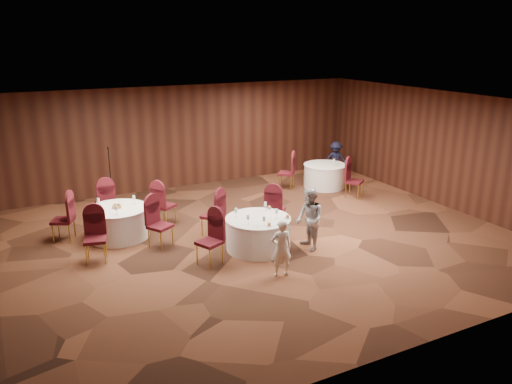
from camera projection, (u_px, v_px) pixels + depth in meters
name	position (u px, v px, depth m)	size (l,w,h in m)	color
ground	(252.00, 239.00, 11.88)	(12.00, 12.00, 0.00)	black
room_shell	(252.00, 159.00, 11.29)	(12.00, 12.00, 12.00)	silver
table_main	(258.00, 233.00, 11.25)	(1.47, 1.47, 0.74)	white
table_left	(118.00, 222.00, 11.91)	(1.45, 1.45, 0.74)	white
table_right	(325.00, 176.00, 15.91)	(1.35, 1.35, 0.74)	white
chairs_main	(234.00, 221.00, 11.64)	(2.95, 2.18, 1.00)	#420D13
chairs_left	(118.00, 218.00, 11.87)	(3.15, 3.00, 1.00)	#420D13
chairs_right	(319.00, 177.00, 15.30)	(2.08, 2.45, 1.00)	#420D13
tabletop_main	(266.00, 214.00, 11.09)	(1.11, 1.13, 0.22)	silver
tabletop_left	(117.00, 205.00, 11.77)	(0.89, 0.79, 0.22)	silver
tabletop_right	(334.00, 161.00, 15.62)	(0.08, 0.08, 0.22)	silver
mic_stand	(112.00, 188.00, 14.16)	(0.24, 0.24, 1.68)	black
woman_a	(281.00, 248.00, 9.91)	(0.44, 0.29, 1.19)	white
woman_b	(309.00, 219.00, 11.13)	(0.70, 0.54, 1.43)	#A2A2A7
man_c	(336.00, 160.00, 16.95)	(0.80, 0.46, 1.24)	black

